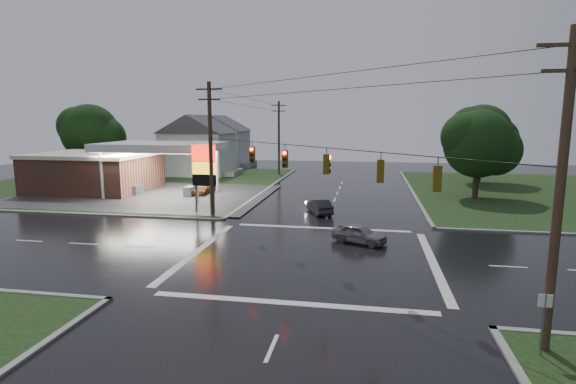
% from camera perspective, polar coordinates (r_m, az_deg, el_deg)
% --- Properties ---
extents(ground, '(120.00, 120.00, 0.00)m').
position_cam_1_polar(ground, '(27.00, 2.90, -8.12)').
color(ground, black).
rests_on(ground, ground).
extents(grass_nw, '(36.00, 36.00, 0.08)m').
position_cam_1_polar(grass_nw, '(59.79, -19.21, 1.08)').
color(grass_nw, black).
rests_on(grass_nw, ground).
extents(gas_station, '(26.20, 18.00, 5.60)m').
position_cam_1_polar(gas_station, '(53.97, -22.30, 2.75)').
color(gas_station, '#2D2D2D').
rests_on(gas_station, ground).
extents(pylon_sign, '(2.00, 0.35, 6.00)m').
position_cam_1_polar(pylon_sign, '(38.79, -10.62, 3.14)').
color(pylon_sign, '#59595E').
rests_on(pylon_sign, ground).
extents(utility_pole_nw, '(2.20, 0.32, 11.00)m').
position_cam_1_polar(utility_pole_nw, '(37.36, -9.80, 5.56)').
color(utility_pole_nw, '#382619').
rests_on(utility_pole_nw, ground).
extents(utility_pole_se, '(2.20, 0.32, 11.00)m').
position_cam_1_polar(utility_pole_se, '(17.41, 31.24, 0.12)').
color(utility_pole_se, '#382619').
rests_on(utility_pole_se, ground).
extents(utility_pole_n, '(2.20, 0.32, 10.50)m').
position_cam_1_polar(utility_pole_n, '(64.87, -1.17, 7.03)').
color(utility_pole_n, '#382619').
rests_on(utility_pole_n, ground).
extents(traffic_signals, '(26.87, 26.87, 1.47)m').
position_cam_1_polar(traffic_signals, '(25.79, 3.05, 5.73)').
color(traffic_signals, black).
rests_on(traffic_signals, ground).
extents(house_near, '(11.05, 8.48, 8.60)m').
position_cam_1_polar(house_near, '(66.23, -11.33, 5.98)').
color(house_near, silver).
rests_on(house_near, ground).
extents(house_far, '(11.05, 8.48, 8.60)m').
position_cam_1_polar(house_far, '(77.82, -8.79, 6.53)').
color(house_far, silver).
rests_on(house_far, ground).
extents(tree_nw_behind, '(8.93, 7.60, 10.00)m').
position_cam_1_polar(tree_nw_behind, '(66.79, -23.73, 6.93)').
color(tree_nw_behind, black).
rests_on(tree_nw_behind, ground).
extents(tree_ne_near, '(7.99, 6.80, 8.98)m').
position_cam_1_polar(tree_ne_near, '(48.86, 23.18, 5.62)').
color(tree_ne_near, black).
rests_on(tree_ne_near, ground).
extents(tree_ne_far, '(8.46, 7.20, 9.80)m').
position_cam_1_polar(tree_ne_far, '(61.19, 23.49, 6.79)').
color(tree_ne_far, black).
rests_on(tree_ne_far, ground).
extents(car_north, '(2.74, 4.05, 1.26)m').
position_cam_1_polar(car_north, '(38.65, 4.01, -1.81)').
color(car_north, '#21222A').
rests_on(car_north, ground).
extents(car_crossing, '(3.91, 2.79, 1.24)m').
position_cam_1_polar(car_crossing, '(29.93, 9.05, -5.24)').
color(car_crossing, slate).
rests_on(car_crossing, ground).
extents(car_pump, '(1.99, 4.68, 1.35)m').
position_cam_1_polar(car_pump, '(49.11, -10.85, 0.49)').
color(car_pump, '#552713').
rests_on(car_pump, ground).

